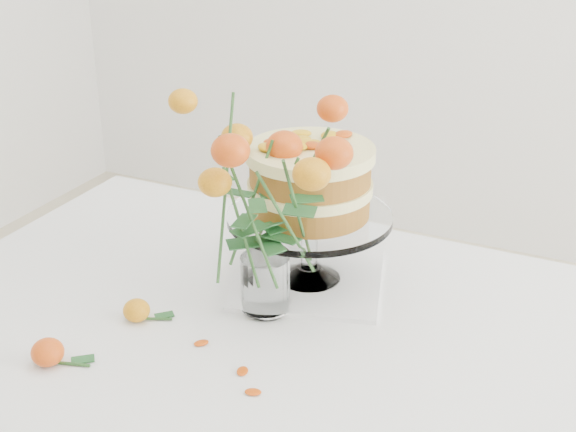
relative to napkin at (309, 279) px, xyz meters
name	(u,v)px	position (x,y,z in m)	size (l,w,h in m)	color
table	(292,371)	(0.05, -0.17, -0.09)	(1.43, 0.93, 0.76)	tan
napkin	(309,279)	(0.00, 0.00, 0.00)	(0.27, 0.27, 0.01)	white
cake_stand	(310,188)	(0.00, 0.00, 0.19)	(0.31, 0.31, 0.27)	white
rose_vase	(264,179)	(-0.02, -0.13, 0.25)	(0.33, 0.33, 0.44)	white
loose_rose_near	(137,310)	(-0.21, -0.26, 0.02)	(0.08, 0.05, 0.04)	orange
loose_rose_far	(48,352)	(-0.27, -0.43, 0.02)	(0.09, 0.05, 0.04)	#CD4A0A
stray_petal_a	(201,343)	(-0.07, -0.27, 0.00)	(0.03, 0.02, 0.00)	#E9AC0E
stray_petal_b	(242,371)	(0.03, -0.31, 0.00)	(0.03, 0.02, 0.00)	#E9AC0E
stray_petal_c	(253,392)	(0.07, -0.35, 0.00)	(0.03, 0.02, 0.00)	#E9AC0E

